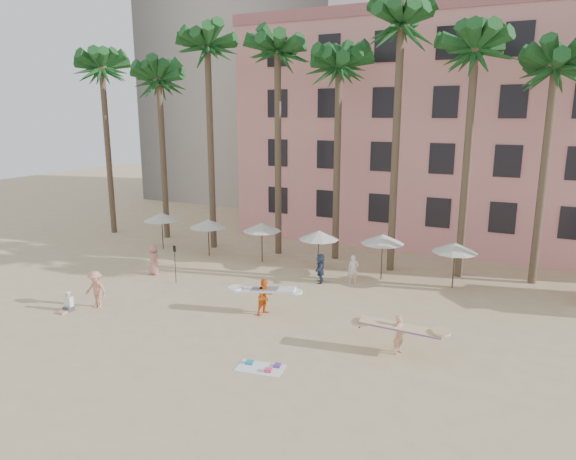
{
  "coord_description": "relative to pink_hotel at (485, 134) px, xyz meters",
  "views": [
    {
      "loc": [
        10.32,
        -15.85,
        9.52
      ],
      "look_at": [
        -0.01,
        6.0,
        4.0
      ],
      "focal_mm": 32.0,
      "sensor_mm": 36.0,
      "label": 1
    }
  ],
  "objects": [
    {
      "name": "palm_row",
      "position": [
        -6.49,
        -11.0,
        4.97
      ],
      "size": [
        44.4,
        5.4,
        16.3
      ],
      "color": "brown",
      "rests_on": "ground"
    },
    {
      "name": "beach_towel",
      "position": [
        -5.26,
        -26.06,
        -7.97
      ],
      "size": [
        1.93,
        1.25,
        0.14
      ],
      "color": "white",
      "rests_on": "ground"
    },
    {
      "name": "beachgoers",
      "position": [
        -12.31,
        -19.35,
        -7.09
      ],
      "size": [
        12.29,
        9.78,
        1.9
      ],
      "color": "tan",
      "rests_on": "ground"
    },
    {
      "name": "carrier_yellow",
      "position": [
        -0.83,
        -22.58,
        -7.06
      ],
      "size": [
        3.28,
        1.18,
        1.62
      ],
      "color": "tan",
      "rests_on": "ground"
    },
    {
      "name": "umbrella_row",
      "position": [
        -10.0,
        -13.5,
        -5.67
      ],
      "size": [
        22.5,
        2.7,
        2.73
      ],
      "color": "#332B23",
      "rests_on": "ground"
    },
    {
      "name": "seated_man",
      "position": [
        -16.61,
        -25.03,
        -7.67
      ],
      "size": [
        0.43,
        0.75,
        0.97
      ],
      "color": "#3F3F4C",
      "rests_on": "ground"
    },
    {
      "name": "ground",
      "position": [
        -7.0,
        -26.0,
        -8.0
      ],
      "size": [
        120.0,
        120.0,
        0.0
      ],
      "primitive_type": "plane",
      "color": "#D1B789",
      "rests_on": "ground"
    },
    {
      "name": "pink_hotel",
      "position": [
        0.0,
        0.0,
        0.0
      ],
      "size": [
        35.0,
        14.0,
        16.0
      ],
      "primitive_type": "cube",
      "color": "pink",
      "rests_on": "ground"
    },
    {
      "name": "paddle",
      "position": [
        -14.44,
        -19.31,
        -6.59
      ],
      "size": [
        0.18,
        0.04,
        2.23
      ],
      "color": "black",
      "rests_on": "ground"
    },
    {
      "name": "carrier_white",
      "position": [
        -7.67,
        -21.2,
        -7.05
      ],
      "size": [
        3.03,
        1.44,
        1.77
      ],
      "color": "orange",
      "rests_on": "ground"
    }
  ]
}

